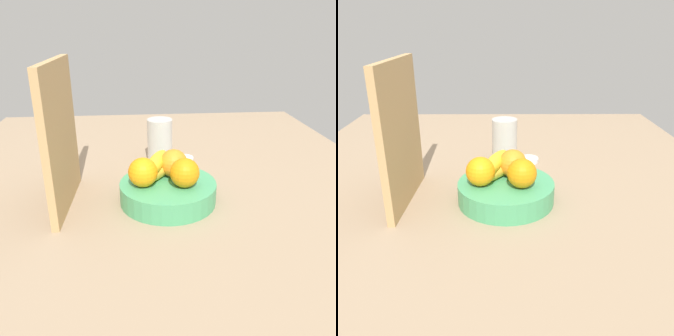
# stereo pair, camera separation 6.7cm
# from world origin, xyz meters

# --- Properties ---
(ground_plane) EXTENTS (1.80, 1.40, 0.03)m
(ground_plane) POSITION_xyz_m (0.00, 0.00, -0.01)
(ground_plane) COLOR #977E63
(fruit_bowl) EXTENTS (0.25, 0.25, 0.05)m
(fruit_bowl) POSITION_xyz_m (-0.03, -0.01, 0.03)
(fruit_bowl) COLOR #47A067
(fruit_bowl) RESTS_ON ground_plane
(orange_front_left) EXTENTS (0.07, 0.07, 0.07)m
(orange_front_left) POSITION_xyz_m (-0.05, -0.05, 0.09)
(orange_front_left) COLOR orange
(orange_front_left) RESTS_ON fruit_bowl
(orange_front_right) EXTENTS (0.07, 0.07, 0.07)m
(orange_front_right) POSITION_xyz_m (0.01, -0.03, 0.09)
(orange_front_right) COLOR orange
(orange_front_right) RESTS_ON fruit_bowl
(orange_center) EXTENTS (0.07, 0.07, 0.07)m
(orange_center) POSITION_xyz_m (-0.04, 0.05, 0.09)
(orange_center) COLOR orange
(orange_center) RESTS_ON fruit_bowl
(banana_bunch) EXTENTS (0.18, 0.13, 0.06)m
(banana_bunch) POSITION_xyz_m (0.00, 0.01, 0.09)
(banana_bunch) COLOR gold
(banana_bunch) RESTS_ON fruit_bowl
(cutting_board) EXTENTS (0.28, 0.03, 0.36)m
(cutting_board) POSITION_xyz_m (-0.01, 0.25, 0.18)
(cutting_board) COLOR tan
(cutting_board) RESTS_ON ground_plane
(thermos_tumbler) EXTENTS (0.08, 0.08, 0.15)m
(thermos_tumbler) POSITION_xyz_m (0.25, -0.01, 0.07)
(thermos_tumbler) COLOR beige
(thermos_tumbler) RESTS_ON ground_plane
(jar_lid) EXTENTS (0.06, 0.06, 0.01)m
(jar_lid) POSITION_xyz_m (0.25, -0.09, 0.01)
(jar_lid) COLOR silver
(jar_lid) RESTS_ON ground_plane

